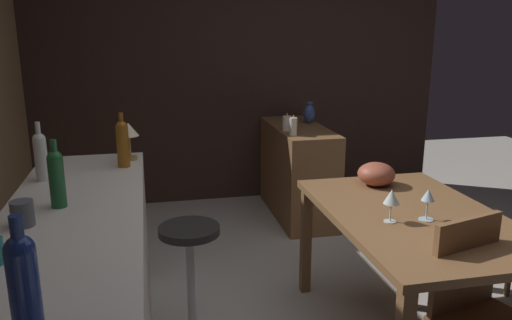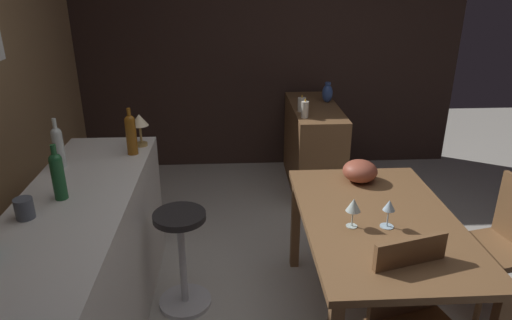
{
  "view_description": "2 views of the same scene",
  "coord_description": "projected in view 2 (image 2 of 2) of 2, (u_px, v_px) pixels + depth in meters",
  "views": [
    {
      "loc": [
        -2.3,
        1.0,
        1.67
      ],
      "look_at": [
        0.55,
        0.38,
        0.9
      ],
      "focal_mm": 35.63,
      "sensor_mm": 36.0,
      "label": 1
    },
    {
      "loc": [
        -2.3,
        0.5,
        2.03
      ],
      "look_at": [
        0.49,
        0.34,
        0.87
      ],
      "focal_mm": 32.63,
      "sensor_mm": 36.0,
      "label": 2
    }
  ],
  "objects": [
    {
      "name": "vase_ceramic_blue",
      "position": [
        327.0,
        93.0,
        4.47
      ],
      "size": [
        0.1,
        0.1,
        0.2
      ],
      "color": "#334C8C",
      "rests_on": "sideboard_cabinet"
    },
    {
      "name": "fruit_bowl",
      "position": [
        360.0,
        171.0,
        3.01
      ],
      "size": [
        0.22,
        0.22,
        0.14
      ],
      "primitive_type": "ellipsoid",
      "color": "#9E4C38",
      "rests_on": "dining_table"
    },
    {
      "name": "wine_glass_right",
      "position": [
        353.0,
        206.0,
        2.46
      ],
      "size": [
        0.08,
        0.08,
        0.17
      ],
      "color": "silver",
      "rests_on": "dining_table"
    },
    {
      "name": "wine_bottle_clear",
      "position": [
        58.0,
        145.0,
        2.8
      ],
      "size": [
        0.07,
        0.07,
        0.31
      ],
      "color": "silver",
      "rests_on": "kitchen_counter"
    },
    {
      "name": "wine_bottle_green",
      "position": [
        58.0,
        174.0,
        2.4
      ],
      "size": [
        0.07,
        0.07,
        0.3
      ],
      "color": "#1E592D",
      "rests_on": "kitchen_counter"
    },
    {
      "name": "wall_side_right",
      "position": [
        249.0,
        44.0,
        4.76
      ],
      "size": [
        0.1,
        4.4,
        2.6
      ],
      "primitive_type": "cube",
      "color": "#33231E",
      "rests_on": "ground_plane"
    },
    {
      "name": "cup_slate",
      "position": [
        24.0,
        208.0,
        2.25
      ],
      "size": [
        0.12,
        0.09,
        0.1
      ],
      "color": "#515660",
      "rests_on": "kitchen_counter"
    },
    {
      "name": "chair_by_doorway",
      "position": [
        501.0,
        243.0,
        2.84
      ],
      "size": [
        0.48,
        0.48,
        0.87
      ],
      "color": "brown",
      "rests_on": "ground_plane"
    },
    {
      "name": "ground_plane",
      "position": [
        314.0,
        316.0,
        2.92
      ],
      "size": [
        9.0,
        9.0,
        0.0
      ],
      "primitive_type": "plane",
      "color": "#B7B2A8"
    },
    {
      "name": "pillar_candle_tall",
      "position": [
        302.0,
        104.0,
        4.21
      ],
      "size": [
        0.07,
        0.07,
        0.15
      ],
      "color": "white",
      "rests_on": "sideboard_cabinet"
    },
    {
      "name": "dining_table",
      "position": [
        378.0,
        231.0,
        2.62
      ],
      "size": [
        1.36,
        0.85,
        0.74
      ],
      "color": "brown",
      "rests_on": "ground_plane"
    },
    {
      "name": "bar_stool",
      "position": [
        182.0,
        257.0,
        2.9
      ],
      "size": [
        0.34,
        0.34,
        0.67
      ],
      "color": "#262323",
      "rests_on": "ground_plane"
    },
    {
      "name": "wine_glass_left",
      "position": [
        389.0,
        207.0,
        2.46
      ],
      "size": [
        0.07,
        0.07,
        0.16
      ],
      "color": "silver",
      "rests_on": "dining_table"
    },
    {
      "name": "sideboard_cabinet",
      "position": [
        313.0,
        147.0,
        4.54
      ],
      "size": [
        1.1,
        0.44,
        0.82
      ],
      "primitive_type": "cube",
      "color": "brown",
      "rests_on": "ground_plane"
    },
    {
      "name": "wine_bottle_amber",
      "position": [
        131.0,
        133.0,
        2.99
      ],
      "size": [
        0.07,
        0.07,
        0.31
      ],
      "color": "#8C5114",
      "rests_on": "kitchen_counter"
    },
    {
      "name": "kitchen_counter",
      "position": [
        80.0,
        280.0,
        2.54
      ],
      "size": [
        2.1,
        0.6,
        0.9
      ],
      "primitive_type": "cube",
      "color": "silver",
      "rests_on": "ground_plane"
    },
    {
      "name": "pillar_candle_short",
      "position": [
        305.0,
        110.0,
        4.02
      ],
      "size": [
        0.06,
        0.06,
        0.17
      ],
      "color": "white",
      "rests_on": "sideboard_cabinet"
    },
    {
      "name": "counter_lamp",
      "position": [
        140.0,
        123.0,
        3.12
      ],
      "size": [
        0.12,
        0.12,
        0.22
      ],
      "color": "#A58447",
      "rests_on": "kitchen_counter"
    }
  ]
}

